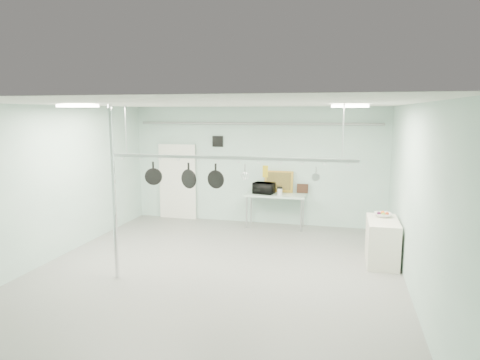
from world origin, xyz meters
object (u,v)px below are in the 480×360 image
(chrome_pole, at_px, (114,193))
(microwave, at_px, (264,188))
(fruit_bowl, at_px, (383,215))
(skillet_mid, at_px, (189,176))
(prep_table, at_px, (275,197))
(pot_rack, at_px, (228,156))
(coffee_canister, at_px, (280,192))
(skillet_left, at_px, (153,173))
(skillet_right, at_px, (216,176))
(side_cabinet, at_px, (382,241))

(chrome_pole, bearing_deg, microwave, 64.54)
(fruit_bowl, bearing_deg, skillet_mid, -160.03)
(prep_table, xyz_separation_m, fruit_bowl, (2.56, -1.94, 0.11))
(chrome_pole, distance_m, pot_rack, 2.19)
(coffee_canister, bearing_deg, skillet_left, -123.00)
(coffee_canister, height_order, skillet_right, skillet_right)
(skillet_left, bearing_deg, microwave, 45.97)
(chrome_pole, height_order, microwave, chrome_pole)
(chrome_pole, distance_m, skillet_left, 1.01)
(fruit_bowl, height_order, skillet_right, skillet_right)
(coffee_canister, relative_size, skillet_left, 0.39)
(pot_rack, relative_size, microwave, 9.00)
(side_cabinet, height_order, skillet_mid, skillet_mid)
(skillet_mid, bearing_deg, chrome_pole, -118.54)
(fruit_bowl, height_order, skillet_mid, skillet_mid)
(chrome_pole, relative_size, prep_table, 2.00)
(microwave, height_order, coffee_canister, microwave)
(side_cabinet, bearing_deg, chrome_pole, -157.59)
(chrome_pole, xyz_separation_m, microwave, (1.99, 4.18, -0.55))
(fruit_bowl, bearing_deg, coffee_canister, 143.21)
(skillet_mid, bearing_deg, skillet_right, 22.38)
(coffee_canister, bearing_deg, chrome_pole, -120.77)
(chrome_pole, relative_size, skillet_mid, 6.24)
(coffee_canister, relative_size, fruit_bowl, 0.51)
(chrome_pole, relative_size, coffee_canister, 18.14)
(skillet_mid, relative_size, skillet_right, 1.06)
(prep_table, relative_size, coffee_canister, 9.07)
(skillet_mid, bearing_deg, skillet_left, -157.62)
(fruit_bowl, distance_m, skillet_left, 4.79)
(skillet_right, bearing_deg, pot_rack, 11.30)
(chrome_pole, xyz_separation_m, skillet_right, (1.66, 0.90, 0.24))
(side_cabinet, height_order, microwave, microwave)
(microwave, bearing_deg, skillet_right, 95.83)
(chrome_pole, xyz_separation_m, side_cabinet, (4.85, 2.00, -1.15))
(pot_rack, bearing_deg, skillet_left, 180.00)
(chrome_pole, relative_size, skillet_right, 6.61)
(skillet_mid, bearing_deg, pot_rack, 22.38)
(fruit_bowl, bearing_deg, skillet_left, -163.12)
(skillet_mid, height_order, skillet_right, same)
(pot_rack, xyz_separation_m, microwave, (0.09, 3.28, -1.18))
(skillet_left, bearing_deg, coffee_canister, 39.34)
(prep_table, height_order, side_cabinet, prep_table)
(prep_table, distance_m, fruit_bowl, 3.21)
(microwave, height_order, fruit_bowl, microwave)
(chrome_pole, bearing_deg, pot_rack, 25.35)
(prep_table, relative_size, microwave, 3.00)
(skillet_mid, bearing_deg, coffee_canister, 89.81)
(prep_table, xyz_separation_m, side_cabinet, (2.55, -2.20, -0.38))
(prep_table, bearing_deg, microwave, -176.86)
(chrome_pole, xyz_separation_m, coffee_canister, (2.43, 4.08, -0.61))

